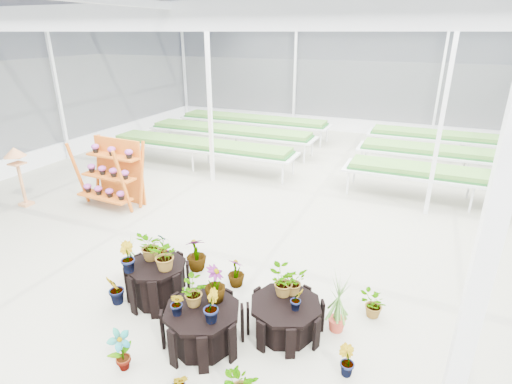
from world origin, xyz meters
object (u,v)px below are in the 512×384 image
at_px(plinth_tall, 158,282).
at_px(shelf_rack, 110,174).
at_px(plinth_mid, 203,326).
at_px(plinth_low, 285,317).
at_px(bird_table, 20,177).

height_order(plinth_tall, shelf_rack, shelf_rack).
distance_m(plinth_mid, shelf_rack, 5.80).
bearing_deg(plinth_low, shelf_rack, 154.32).
bearing_deg(plinth_low, plinth_mid, -145.01).
bearing_deg(bird_table, plinth_low, 4.22).
relative_size(plinth_low, bird_table, 0.71).
distance_m(plinth_tall, plinth_mid, 1.34).
bearing_deg(plinth_mid, bird_table, 159.55).
bearing_deg(bird_table, plinth_mid, -3.04).
xyz_separation_m(plinth_mid, bird_table, (-6.75, 2.52, 0.48)).
bearing_deg(plinth_tall, bird_table, 160.94).
xyz_separation_m(plinth_tall, plinth_low, (2.20, 0.10, -0.09)).
xyz_separation_m(plinth_low, shelf_rack, (-5.65, 2.72, 0.60)).
bearing_deg(bird_table, plinth_tall, -1.65).
height_order(plinth_tall, plinth_low, plinth_tall).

